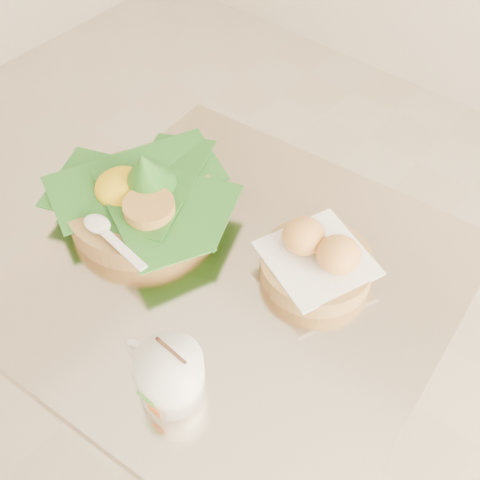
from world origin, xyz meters
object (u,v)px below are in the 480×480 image
Objects in this scene: bread_basket at (317,259)px; coffee_mug at (169,374)px; cafe_table at (237,344)px; rice_basket at (141,197)px.

coffee_mug is (-0.04, -0.32, 0.01)m from bread_basket.
coffee_mug reaches higher than bread_basket.
cafe_table is 0.35m from coffee_mug.
rice_basket is at bearing 142.26° from coffee_mug.
cafe_table is 0.29m from bread_basket.
cafe_table is 2.22× the size of rice_basket.
cafe_table is at bearing -135.68° from bread_basket.
rice_basket is at bearing 179.54° from cafe_table.
rice_basket reaches higher than bread_basket.
coffee_mug is at bearing -37.74° from rice_basket.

